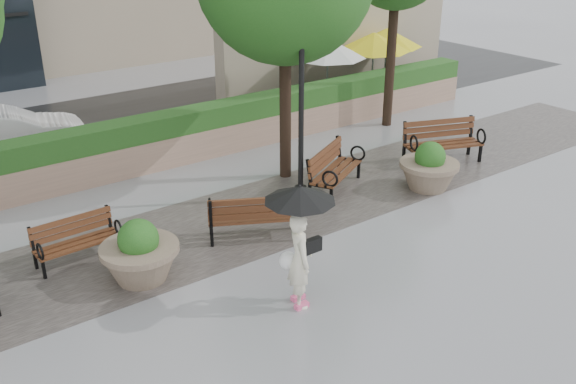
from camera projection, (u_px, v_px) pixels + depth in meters
ground at (296, 295)px, 11.18m from camera, size 100.00×100.00×0.00m
cobble_strip at (209, 231)px, 13.38m from camera, size 28.00×3.20×0.01m
hedge_wall at (128, 148)px, 16.05m from camera, size 24.00×0.80×1.35m
cafe_wall at (340, 35)px, 22.86m from camera, size 10.00×0.60×4.00m
cafe_hedge at (370, 93)px, 21.60m from camera, size 8.00×0.50×0.90m
asphalt_street at (76, 132)px, 19.26m from camera, size 40.00×7.00×0.00m
bench_1 at (79, 249)px, 12.14m from camera, size 1.62×0.70×0.85m
bench_2 at (255, 225)px, 12.98m from camera, size 1.99×1.53×1.01m
bench_3 at (335, 178)px, 15.22m from camera, size 2.02×1.55×1.02m
bench_4 at (442, 150)px, 16.87m from camera, size 2.17×1.47×1.09m
planter_left at (140, 257)px, 11.46m from camera, size 1.42×1.42×1.19m
planter_right at (429, 171)px, 15.21m from camera, size 1.40×1.40×1.18m
lamppost at (301, 115)px, 14.05m from camera, size 0.28×0.28×4.54m
patio_umb_white at (328, 48)px, 20.77m from camera, size 2.50×2.50×2.30m
patio_umb_yellow_a at (374, 42)px, 21.76m from camera, size 2.50×2.50×2.30m
patio_umb_yellow_b at (387, 38)px, 22.50m from camera, size 2.50×2.50×2.30m
car_right at (4, 135)px, 16.86m from camera, size 4.40×2.09×1.39m
pedestrian at (300, 235)px, 10.43m from camera, size 1.17×1.17×2.15m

